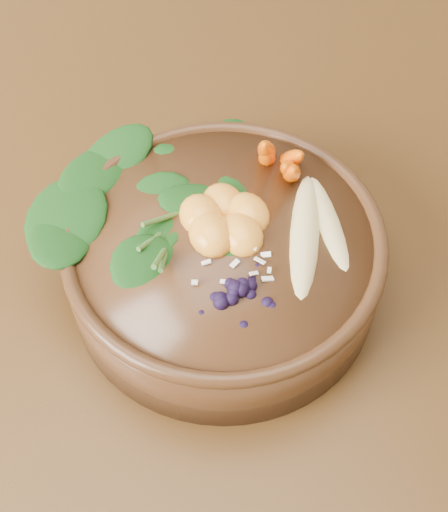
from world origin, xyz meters
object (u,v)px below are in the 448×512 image
Objects in this scene: carrot_cluster at (275,139)px; mandarin_cluster at (225,210)px; dining_table at (14,291)px; stoneware_bowl at (224,262)px; blueberry_pile at (233,280)px; kale_heap at (170,173)px; banana_halves at (318,218)px.

mandarin_cluster is at bearing -129.81° from carrot_cluster.
carrot_cluster reaches higher than dining_table.
stoneware_bowl is at bearing -114.37° from mandarin_cluster.
dining_table is at bearing 132.61° from blueberry_pile.
kale_heap is 0.06m from mandarin_cluster.
banana_halves is at bearing -66.94° from carrot_cluster.
dining_table is 5.64× the size of stoneware_bowl.
blueberry_pile is at bearing -141.51° from banana_halves.
dining_table is at bearing -178.89° from carrot_cluster.
stoneware_bowl is 3.15× the size of mandarin_cluster.
blueberry_pile reaches higher than mandarin_cluster.
banana_halves is at bearing -27.78° from mandarin_cluster.
mandarin_cluster reaches higher than dining_table.
stoneware_bowl is at bearing -71.16° from kale_heap.
mandarin_cluster is at bearing 65.63° from stoneware_bowl.
kale_heap is (0.17, -0.07, 0.19)m from dining_table.
kale_heap is 0.13m from blueberry_pile.
stoneware_bowl is at bearing -177.26° from banana_halves.
stoneware_bowl reaches higher than dining_table.
dining_table is 0.35m from carrot_cluster.
dining_table is 0.26m from kale_heap.
blueberry_pile is (-0.02, -0.07, 0.00)m from mandarin_cluster.
kale_heap is 1.42× the size of blueberry_pile.
banana_halves is at bearing -15.29° from stoneware_bowl.
kale_heap is at bearing -169.49° from carrot_cluster.
dining_table is 12.21× the size of blueberry_pile.
kale_heap reaches higher than blueberry_pile.
mandarin_cluster is (-0.07, 0.04, 0.00)m from banana_halves.
stoneware_bowl is 2.16× the size of blueberry_pile.
carrot_cluster is 0.08m from banana_halves.
blueberry_pile is at bearing -109.55° from carrot_cluster.
blueberry_pile is at bearing -47.39° from dining_table.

